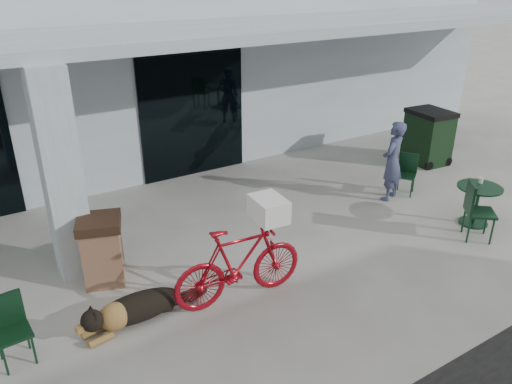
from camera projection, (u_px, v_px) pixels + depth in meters
ground at (239, 320)px, 6.58m from camera, size 80.00×80.00×0.00m
building at (62, 57)px, 12.21m from camera, size 22.00×7.00×4.50m
storefront_glass_right at (193, 115)px, 10.74m from camera, size 2.40×0.06×2.70m
column at (62, 177)px, 6.98m from camera, size 0.50×0.50×3.12m
overhang at (123, 38)px, 8.04m from camera, size 22.00×2.80×0.18m
bicycle at (239, 264)px, 6.77m from camera, size 1.93×0.68×1.14m
laundry_basket at (269, 209)px, 6.67m from camera, size 0.43×0.56×0.31m
dog at (138, 306)px, 6.49m from camera, size 1.39×0.65×0.45m
cup_near_dog at (100, 319)px, 6.51m from camera, size 0.12×0.12×0.11m
cafe_chair_near at (13, 332)px, 5.71m from camera, size 0.41×0.45×0.85m
cafe_table_far at (476, 205)px, 8.91m from camera, size 0.79×0.79×0.73m
cafe_chair_far_a at (480, 212)px, 8.36m from camera, size 0.68×0.67×1.01m
cafe_chair_far_b at (406, 175)px, 10.09m from camera, size 0.55×0.54×0.83m
person at (392, 161)px, 9.72m from camera, size 0.68×0.58×1.59m
cup_on_table at (481, 180)px, 8.90m from camera, size 0.08×0.08×0.10m
trash_receptacle at (103, 250)px, 7.20m from camera, size 0.77×0.77×1.03m
wheeled_bin at (428, 137)px, 11.67m from camera, size 0.87×1.05×1.26m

